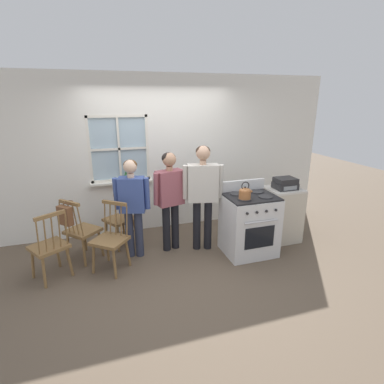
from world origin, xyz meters
TOP-DOWN VIEW (x-y plane):
  - ground_plane at (0.00, 0.00)m, footprint 16.00×16.00m
  - wall_back at (0.03, 1.40)m, footprint 6.40×0.16m
  - chair_by_window at (-1.34, 0.57)m, footprint 0.58×0.58m
  - chair_near_wall at (-0.95, 0.16)m, footprint 0.58×0.57m
  - chair_center_cluster at (-0.76, 0.85)m, footprint 0.57×0.56m
  - chair_near_stove at (-1.72, 0.18)m, footprint 0.57×0.56m
  - person_elderly_left at (-0.60, 0.44)m, footprint 0.52×0.30m
  - person_teen_center at (-0.03, 0.48)m, footprint 0.56×0.31m
  - person_adult_right at (0.45, 0.34)m, footprint 0.62×0.31m
  - stove at (1.08, 0.01)m, footprint 0.75×0.68m
  - kettle at (0.91, -0.12)m, footprint 0.21×0.17m
  - potted_plant at (-0.55, 1.31)m, footprint 0.13×0.11m
  - handbag at (-1.51, 0.41)m, footprint 0.25×0.25m
  - side_counter at (1.81, 0.25)m, footprint 0.55×0.50m
  - stereo at (1.81, 0.23)m, footprint 0.34×0.29m

SIDE VIEW (x-z plane):
  - ground_plane at x=0.00m, z-range 0.00..0.00m
  - chair_by_window at x=-1.34m, z-range -0.03..0.92m
  - chair_near_wall at x=-0.95m, z-range -0.03..0.92m
  - chair_center_cluster at x=-0.76m, z-range -0.03..0.92m
  - chair_near_stove at x=-1.72m, z-range -0.03..0.92m
  - side_counter at x=1.81m, z-range 0.00..0.90m
  - stove at x=1.08m, z-range -0.07..1.01m
  - handbag at x=-1.51m, z-range 0.63..0.94m
  - person_elderly_left at x=-0.60m, z-range 0.14..1.62m
  - person_teen_center at x=-0.03m, z-range 0.17..1.71m
  - stereo at x=1.81m, z-range 0.90..1.08m
  - person_adult_right at x=0.45m, z-range 0.19..1.83m
  - kettle at x=0.91m, z-range 0.90..1.15m
  - potted_plant at x=-0.55m, z-range 0.89..1.21m
  - wall_back at x=0.03m, z-range -0.01..2.69m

